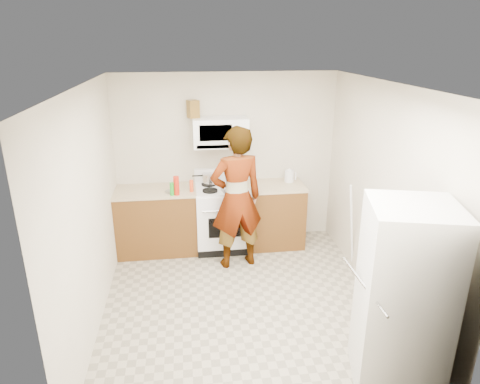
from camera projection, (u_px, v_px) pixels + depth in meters
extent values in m
plane|color=gray|center=(243.00, 303.00, 5.03)|extent=(3.60, 3.60, 0.00)
cube|color=beige|center=(227.00, 160.00, 6.27)|extent=(3.20, 0.02, 2.50)
cube|color=beige|center=(384.00, 197.00, 4.80)|extent=(0.02, 3.60, 2.50)
cube|color=#563014|center=(157.00, 222.00, 6.13)|extent=(1.12, 0.62, 0.90)
cube|color=#C2B383|center=(155.00, 191.00, 5.98)|extent=(1.14, 0.64, 0.03)
cube|color=#563014|center=(275.00, 215.00, 6.35)|extent=(0.80, 0.62, 0.90)
cube|color=#C2B383|center=(276.00, 186.00, 6.19)|extent=(0.82, 0.64, 0.03)
cube|color=white|center=(223.00, 219.00, 6.24)|extent=(0.76, 0.65, 0.90)
cube|color=white|center=(222.00, 189.00, 6.08)|extent=(0.76, 0.62, 0.03)
cube|color=white|center=(220.00, 175.00, 6.31)|extent=(0.76, 0.08, 0.20)
cube|color=white|center=(220.00, 132.00, 5.94)|extent=(0.76, 0.38, 0.40)
imported|color=tan|center=(237.00, 198.00, 5.57)|extent=(0.78, 0.60, 1.92)
cube|color=silver|center=(403.00, 298.00, 3.63)|extent=(0.85, 0.85, 1.70)
cylinder|color=silver|center=(289.00, 176.00, 6.28)|extent=(0.16, 0.16, 0.17)
cube|color=brown|center=(193.00, 109.00, 5.83)|extent=(0.18, 0.18, 0.24)
cylinder|color=silver|center=(210.00, 178.00, 6.19)|extent=(0.30, 0.30, 0.13)
cube|color=white|center=(231.00, 189.00, 5.93)|extent=(0.28, 0.20, 0.05)
cylinder|color=#B61F0D|center=(176.00, 186.00, 5.74)|extent=(0.09, 0.09, 0.26)
cylinder|color=#E84619|center=(191.00, 186.00, 5.87)|extent=(0.06, 0.06, 0.17)
cylinder|color=#1A9320|center=(172.00, 189.00, 5.74)|extent=(0.07, 0.07, 0.18)
cylinder|color=white|center=(173.00, 192.00, 5.89)|extent=(0.22, 0.22, 0.01)
cylinder|color=white|center=(352.00, 226.00, 5.60)|extent=(0.22, 0.18, 1.21)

